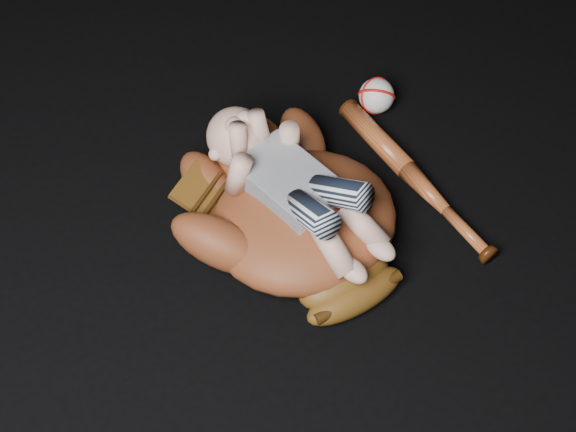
{
  "coord_description": "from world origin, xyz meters",
  "views": [
    {
      "loc": [
        -0.41,
        -0.71,
        1.15
      ],
      "look_at": [
        -0.0,
        0.01,
        0.08
      ],
      "focal_mm": 50.0,
      "sensor_mm": 36.0,
      "label": 1
    }
  ],
  "objects_px": {
    "baseball_bat": "(415,178)",
    "newborn_baby": "(301,187)",
    "baseball": "(377,96)",
    "baseball_glove": "(303,214)"
  },
  "relations": [
    {
      "from": "baseball_bat",
      "to": "newborn_baby",
      "type": "bearing_deg",
      "value": 178.84
    },
    {
      "from": "newborn_baby",
      "to": "baseball",
      "type": "xyz_separation_m",
      "value": [
        0.29,
        0.2,
        -0.1
      ]
    },
    {
      "from": "newborn_baby",
      "to": "baseball_glove",
      "type": "bearing_deg",
      "value": -103.75
    },
    {
      "from": "baseball_glove",
      "to": "baseball_bat",
      "type": "bearing_deg",
      "value": -0.63
    },
    {
      "from": "newborn_baby",
      "to": "baseball_bat",
      "type": "height_order",
      "value": "newborn_baby"
    },
    {
      "from": "baseball_glove",
      "to": "baseball_bat",
      "type": "distance_m",
      "value": 0.25
    },
    {
      "from": "baseball_bat",
      "to": "baseball",
      "type": "relative_size",
      "value": 6.05
    },
    {
      "from": "baseball_bat",
      "to": "baseball",
      "type": "bearing_deg",
      "value": 76.23
    },
    {
      "from": "baseball_glove",
      "to": "baseball",
      "type": "relative_size",
      "value": 6.54
    },
    {
      "from": "baseball_glove",
      "to": "baseball_bat",
      "type": "xyz_separation_m",
      "value": [
        0.24,
        0.0,
        -0.05
      ]
    }
  ]
}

